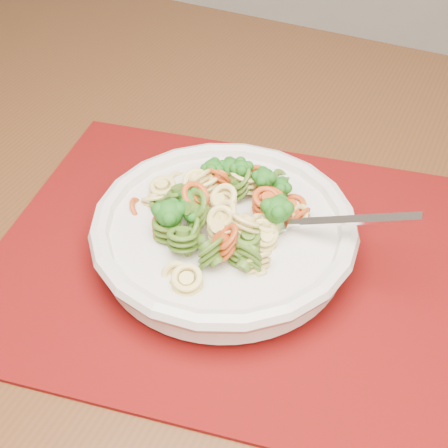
# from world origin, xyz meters

# --- Properties ---
(dining_table) EXTENTS (1.55, 1.21, 0.76)m
(dining_table) POSITION_xyz_m (-0.24, 0.71, 0.65)
(dining_table) COLOR #4C2715
(dining_table) RESTS_ON ground
(placemat) EXTENTS (0.52, 0.42, 0.00)m
(placemat) POSITION_xyz_m (-0.25, 0.62, 0.76)
(placemat) COLOR #5E040B
(placemat) RESTS_ON dining_table
(pasta_bowl) EXTENTS (0.26, 0.26, 0.05)m
(pasta_bowl) POSITION_xyz_m (-0.26, 0.62, 0.79)
(pasta_bowl) COLOR beige
(pasta_bowl) RESTS_ON placemat
(pasta_broccoli_heap) EXTENTS (0.22, 0.22, 0.06)m
(pasta_broccoli_heap) POSITION_xyz_m (-0.26, 0.62, 0.81)
(pasta_broccoli_heap) COLOR #D5B969
(pasta_broccoli_heap) RESTS_ON pasta_bowl
(fork) EXTENTS (0.18, 0.05, 0.08)m
(fork) POSITION_xyz_m (-0.21, 0.62, 0.81)
(fork) COLOR silver
(fork) RESTS_ON pasta_bowl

